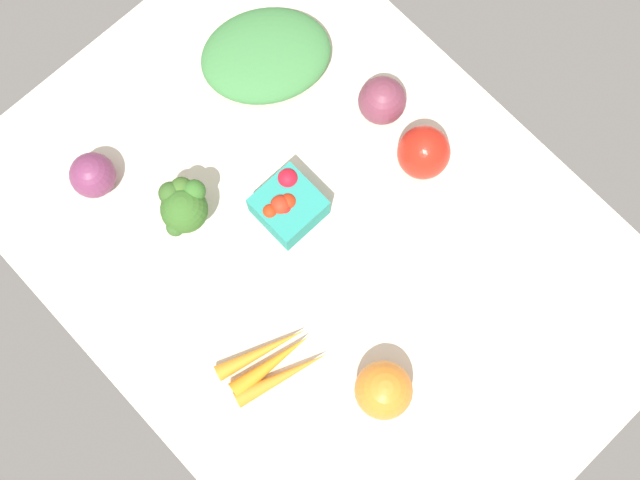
% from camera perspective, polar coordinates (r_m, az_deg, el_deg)
% --- Properties ---
extents(tablecloth, '(1.04, 0.76, 0.02)m').
position_cam_1_polar(tablecloth, '(1.31, -0.00, -0.32)').
color(tablecloth, beige).
rests_on(tablecloth, ground).
extents(red_onion_center, '(0.08, 0.08, 0.08)m').
position_cam_1_polar(red_onion_center, '(1.34, 4.34, 9.64)').
color(red_onion_center, brown).
rests_on(red_onion_center, tablecloth).
extents(carrot_bunch, '(0.12, 0.16, 0.03)m').
position_cam_1_polar(carrot_bunch, '(1.25, -3.31, -8.62)').
color(carrot_bunch, orange).
rests_on(carrot_bunch, tablecloth).
extents(bell_pepper_red, '(0.10, 0.10, 0.09)m').
position_cam_1_polar(bell_pepper_red, '(1.30, 7.21, 6.05)').
color(bell_pepper_red, red).
rests_on(bell_pepper_red, tablecloth).
extents(red_onion_near_basket, '(0.07, 0.07, 0.07)m').
position_cam_1_polar(red_onion_near_basket, '(1.34, -15.51, 4.36)').
color(red_onion_near_basket, '#753157').
rests_on(red_onion_near_basket, tablecloth).
extents(leafy_greens_clump, '(0.25, 0.27, 0.06)m').
position_cam_1_polar(leafy_greens_clump, '(1.38, -3.78, 12.68)').
color(leafy_greens_clump, '#3F8042').
rests_on(leafy_greens_clump, tablecloth).
extents(berry_basket, '(0.09, 0.09, 0.07)m').
position_cam_1_polar(berry_basket, '(1.28, -2.27, 2.45)').
color(berry_basket, teal).
rests_on(berry_basket, tablecloth).
extents(heirloom_tomato_orange, '(0.09, 0.09, 0.09)m').
position_cam_1_polar(heirloom_tomato_orange, '(1.22, 4.44, -10.36)').
color(heirloom_tomato_orange, orange).
rests_on(heirloom_tomato_orange, tablecloth).
extents(broccoli_head, '(0.08, 0.09, 0.10)m').
position_cam_1_polar(broccoli_head, '(1.26, -9.43, 2.35)').
color(broccoli_head, '#95CA84').
rests_on(broccoli_head, tablecloth).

